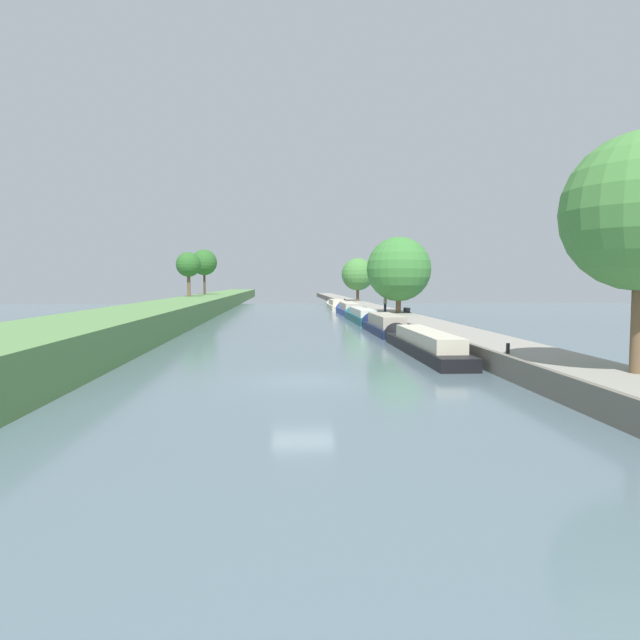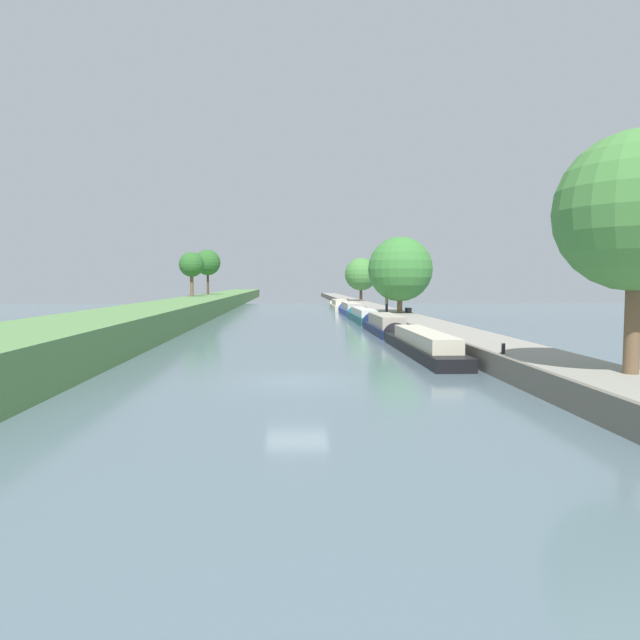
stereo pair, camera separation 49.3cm
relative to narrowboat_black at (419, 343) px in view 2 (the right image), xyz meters
The scene contains 17 objects.
ground_plane 10.94m from the narrowboat_black, 129.74° to the right, with size 160.00×160.00×0.00m, color slate.
right_towpath 9.02m from the narrowboat_black, 68.54° to the right, with size 3.47×260.00×0.93m.
stone_quay 8.52m from the narrowboat_black, 80.27° to the right, with size 0.25×260.00×0.98m.
narrowboat_black is the anchor object (origin of this frame).
narrowboat_navy 12.72m from the narrowboat_black, 89.49° to the left, with size 2.10×11.23×2.19m.
narrowboat_teal 24.72m from the narrowboat_black, 90.01° to the left, with size 1.83×13.07×1.89m.
narrowboat_blue 37.63m from the narrowboat_black, 89.75° to the left, with size 1.97×12.13×2.08m.
narrowboat_cream 50.89m from the narrowboat_black, 90.09° to the left, with size 2.07×12.07×2.08m.
tree_rightbank_near 14.70m from the narrowboat_black, 72.02° to the right, with size 5.28×5.28×8.04m.
tree_rightbank_midnear 24.25m from the narrowboat_black, 81.38° to the left, with size 6.32×6.32×7.49m.
tree_rightbank_midfar 59.36m from the narrowboat_black, 85.86° to the left, with size 5.27×5.27×6.94m.
tree_leftbank_downstream 52.38m from the narrowboat_black, 113.66° to the left, with size 3.43×3.43×6.16m.
tree_leftbank_upstream 63.05m from the narrowboat_black, 108.95° to the left, with size 4.08×4.08×7.17m.
person_walking 26.03m from the narrowboat_black, 84.08° to the left, with size 0.34×0.34×1.66m.
mooring_bollard_near 7.84m from the narrowboat_black, 76.20° to the right, with size 0.16×0.16×0.45m.
mooring_bollard_far 56.21m from the narrowboat_black, 88.10° to the left, with size 0.16×0.16×0.45m.
park_bench 24.71m from the narrowboat_black, 79.29° to the left, with size 0.44×1.50×0.47m.
Camera 2 is at (-0.28, -22.40, 4.01)m, focal length 31.26 mm.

